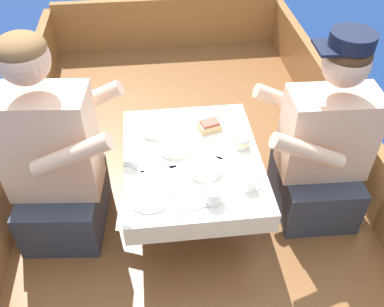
{
  "coord_description": "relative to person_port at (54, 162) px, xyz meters",
  "views": [
    {
      "loc": [
        -0.16,
        -1.41,
        1.98
      ],
      "look_at": [
        0.0,
        0.04,
        0.69
      ],
      "focal_mm": 40.0,
      "sensor_mm": 36.0,
      "label": 1
    }
  ],
  "objects": [
    {
      "name": "person_port",
      "position": [
        0.0,
        0.0,
        0.0
      ],
      "size": [
        0.55,
        0.48,
        1.02
      ],
      "rotation": [
        0.0,
        0.0,
        -0.1
      ],
      "color": "#333847",
      "rests_on": "boat_deck"
    },
    {
      "name": "boat_deck",
      "position": [
        0.61,
        -0.04,
        -0.55
      ],
      "size": [
        1.88,
        3.8,
        0.29
      ],
      "primitive_type": "cube",
      "color": "brown",
      "rests_on": "ground_plane"
    },
    {
      "name": "ground_plane",
      "position": [
        0.61,
        -0.04,
        -0.7
      ],
      "size": [
        60.0,
        60.0,
        0.0
      ],
      "primitive_type": "plane",
      "color": "navy"
    },
    {
      "name": "tin_can",
      "position": [
        0.86,
        0.05,
        -0.0
      ],
      "size": [
        0.07,
        0.07,
        0.05
      ],
      "color": "silver",
      "rests_on": "cockpit_table"
    },
    {
      "name": "gunwale_starboard",
      "position": [
        1.53,
        -0.04,
        -0.24
      ],
      "size": [
        0.06,
        3.8,
        0.35
      ],
      "primitive_type": "cube",
      "color": "#936033",
      "rests_on": "boat_deck"
    },
    {
      "name": "sandwich",
      "position": [
        0.72,
        0.18,
        0.0
      ],
      "size": [
        0.12,
        0.1,
        0.05
      ],
      "rotation": [
        0.0,
        0.0,
        0.26
      ],
      "color": "tan",
      "rests_on": "plate_sandwich"
    },
    {
      "name": "bowl_center_far",
      "position": [
        0.54,
        0.06,
        -0.01
      ],
      "size": [
        0.14,
        0.14,
        0.04
      ],
      "color": "white",
      "rests_on": "cockpit_table"
    },
    {
      "name": "coffee_cup_starboard",
      "position": [
        0.83,
        -0.23,
        -0.0
      ],
      "size": [
        0.09,
        0.06,
        0.06
      ],
      "color": "white",
      "rests_on": "cockpit_table"
    },
    {
      "name": "utensil_knife_port",
      "position": [
        0.52,
        -0.14,
        -0.03
      ],
      "size": [
        0.01,
        0.17,
        0.0
      ],
      "rotation": [
        0.0,
        0.0,
        1.58
      ],
      "color": "silver",
      "rests_on": "cockpit_table"
    },
    {
      "name": "plate_sandwich",
      "position": [
        0.72,
        0.18,
        -0.03
      ],
      "size": [
        0.21,
        0.21,
        0.01
      ],
      "color": "white",
      "rests_on": "cockpit_table"
    },
    {
      "name": "cockpit_table",
      "position": [
        0.61,
        0.0,
        -0.07
      ],
      "size": [
        0.63,
        0.78,
        0.38
      ],
      "color": "#B2B2B7",
      "rests_on": "boat_deck"
    },
    {
      "name": "bowl_port_near",
      "position": [
        0.66,
        -0.1,
        -0.01
      ],
      "size": [
        0.15,
        0.15,
        0.04
      ],
      "color": "white",
      "rests_on": "cockpit_table"
    },
    {
      "name": "utensil_fork_starboard",
      "position": [
        0.78,
        -0.05,
        -0.03
      ],
      "size": [
        0.16,
        0.1,
        0.0
      ],
      "rotation": [
        0.0,
        0.0,
        2.61
      ],
      "color": "silver",
      "rests_on": "cockpit_table"
    },
    {
      "name": "person_starboard",
      "position": [
        1.23,
        -0.01,
        -0.03
      ],
      "size": [
        0.53,
        0.45,
        0.96
      ],
      "rotation": [
        0.0,
        0.0,
        3.11
      ],
      "color": "#333847",
      "rests_on": "boat_deck"
    },
    {
      "name": "coffee_cup_port",
      "position": [
        0.67,
        -0.28,
        0.0
      ],
      "size": [
        0.1,
        0.08,
        0.06
      ],
      "color": "white",
      "rests_on": "cockpit_table"
    },
    {
      "name": "utensil_spoon_port",
      "position": [
        0.35,
        -0.05,
        -0.03
      ],
      "size": [
        0.14,
        0.12,
        0.01
      ],
      "rotation": [
        0.0,
        0.0,
        2.44
      ],
      "color": "silver",
      "rests_on": "cockpit_table"
    },
    {
      "name": "utensil_spoon_center",
      "position": [
        0.6,
        -0.32,
        -0.03
      ],
      "size": [
        0.17,
        0.07,
        0.01
      ],
      "rotation": [
        0.0,
        0.0,
        0.32
      ],
      "color": "silver",
      "rests_on": "cockpit_table"
    },
    {
      "name": "bowl_starboard_near",
      "position": [
        0.46,
        0.2,
        -0.01
      ],
      "size": [
        0.14,
        0.14,
        0.04
      ],
      "color": "white",
      "rests_on": "cockpit_table"
    },
    {
      "name": "bow_coaming",
      "position": [
        0.61,
        1.83,
        -0.21
      ],
      "size": [
        1.76,
        0.06,
        0.4
      ],
      "primitive_type": "cube",
      "color": "#936033",
      "rests_on": "boat_deck"
    },
    {
      "name": "utensil_fork_port",
      "position": [
        0.47,
        -0.07,
        -0.03
      ],
      "size": [
        0.17,
        0.04,
        0.0
      ],
      "rotation": [
        0.0,
        0.0,
        0.12
      ],
      "color": "silver",
      "rests_on": "cockpit_table"
    },
    {
      "name": "plate_bread",
      "position": [
        0.41,
        -0.23,
        -0.03
      ],
      "size": [
        0.18,
        0.18,
        0.01
      ],
      "color": "white",
      "rests_on": "cockpit_table"
    }
  ]
}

